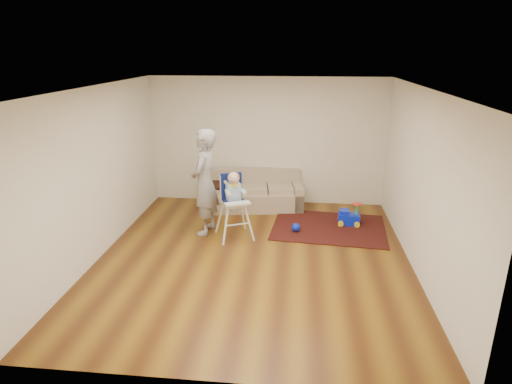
# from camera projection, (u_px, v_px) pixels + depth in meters

# --- Properties ---
(ground) EXTENTS (5.50, 5.50, 0.00)m
(ground) POSITION_uv_depth(u_px,v_px,m) (253.00, 258.00, 6.96)
(ground) COLOR #4C280F
(ground) RESTS_ON ground
(room_envelope) EXTENTS (5.04, 5.52, 2.72)m
(room_envelope) POSITION_uv_depth(u_px,v_px,m) (257.00, 138.00, 6.85)
(room_envelope) COLOR silver
(room_envelope) RESTS_ON ground
(sofa) EXTENTS (2.10, 1.09, 0.78)m
(sofa) POSITION_uv_depth(u_px,v_px,m) (254.00, 190.00, 9.03)
(sofa) COLOR tan
(sofa) RESTS_ON ground
(side_table) EXTENTS (0.55, 0.55, 0.55)m
(side_table) POSITION_uv_depth(u_px,v_px,m) (223.00, 196.00, 9.03)
(side_table) COLOR black
(side_table) RESTS_ON ground
(area_rug) EXTENTS (2.23, 1.75, 0.02)m
(area_rug) POSITION_uv_depth(u_px,v_px,m) (329.00, 227.00, 8.13)
(area_rug) COLOR black
(area_rug) RESTS_ON ground
(ride_on_toy) EXTENTS (0.42, 0.31, 0.44)m
(ride_on_toy) POSITION_uv_depth(u_px,v_px,m) (349.00, 213.00, 8.19)
(ride_on_toy) COLOR #0C24E5
(ride_on_toy) RESTS_ON area_rug
(toy_ball) EXTENTS (0.16, 0.16, 0.16)m
(toy_ball) POSITION_uv_depth(u_px,v_px,m) (296.00, 227.00, 7.90)
(toy_ball) COLOR #0C24E5
(toy_ball) RESTS_ON area_rug
(high_chair) EXTENTS (0.74, 0.74, 1.22)m
(high_chair) POSITION_uv_depth(u_px,v_px,m) (234.00, 206.00, 7.56)
(high_chair) COLOR white
(high_chair) RESTS_ON ground
(adult) EXTENTS (0.54, 0.75, 1.92)m
(adult) POSITION_uv_depth(u_px,v_px,m) (205.00, 182.00, 7.65)
(adult) COLOR gray
(adult) RESTS_ON ground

